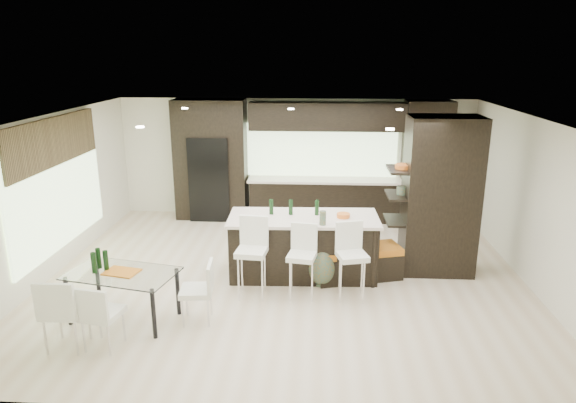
# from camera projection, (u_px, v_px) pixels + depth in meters

# --- Properties ---
(ground) EXTENTS (8.00, 8.00, 0.00)m
(ground) POSITION_uv_depth(u_px,v_px,m) (286.00, 275.00, 8.83)
(ground) COLOR beige
(ground) RESTS_ON ground
(back_wall) EXTENTS (8.00, 0.02, 2.70)m
(back_wall) POSITION_uv_depth(u_px,v_px,m) (295.00, 158.00, 11.81)
(back_wall) COLOR white
(back_wall) RESTS_ON ground
(left_wall) EXTENTS (0.02, 7.00, 2.70)m
(left_wall) POSITION_uv_depth(u_px,v_px,m) (50.00, 196.00, 8.68)
(left_wall) COLOR white
(left_wall) RESTS_ON ground
(right_wall) EXTENTS (0.02, 7.00, 2.70)m
(right_wall) POSITION_uv_depth(u_px,v_px,m) (534.00, 204.00, 8.23)
(right_wall) COLOR white
(right_wall) RESTS_ON ground
(ceiling) EXTENTS (8.00, 7.00, 0.02)m
(ceiling) POSITION_uv_depth(u_px,v_px,m) (286.00, 118.00, 8.08)
(ceiling) COLOR white
(ceiling) RESTS_ON ground
(window_left) EXTENTS (0.04, 3.20, 1.90)m
(window_left) POSITION_uv_depth(u_px,v_px,m) (59.00, 193.00, 8.87)
(window_left) COLOR #B2D199
(window_left) RESTS_ON left_wall
(window_back) EXTENTS (3.40, 0.04, 1.20)m
(window_back) POSITION_uv_depth(u_px,v_px,m) (322.00, 150.00, 11.68)
(window_back) COLOR #B2D199
(window_back) RESTS_ON back_wall
(stone_accent) EXTENTS (0.08, 3.00, 0.80)m
(stone_accent) POSITION_uv_depth(u_px,v_px,m) (54.00, 142.00, 8.62)
(stone_accent) COLOR brown
(stone_accent) RESTS_ON left_wall
(ceiling_spots) EXTENTS (4.00, 3.00, 0.02)m
(ceiling_spots) POSITION_uv_depth(u_px,v_px,m) (287.00, 117.00, 8.32)
(ceiling_spots) COLOR white
(ceiling_spots) RESTS_ON ceiling
(back_cabinetry) EXTENTS (6.80, 0.68, 2.70)m
(back_cabinetry) POSITION_uv_depth(u_px,v_px,m) (317.00, 161.00, 11.46)
(back_cabinetry) COLOR black
(back_cabinetry) RESTS_ON ground
(refrigerator) EXTENTS (0.90, 0.68, 1.90)m
(refrigerator) POSITION_uv_depth(u_px,v_px,m) (211.00, 178.00, 11.66)
(refrigerator) COLOR black
(refrigerator) RESTS_ON ground
(partition_column) EXTENTS (1.20, 0.80, 2.70)m
(partition_column) POSITION_uv_depth(u_px,v_px,m) (440.00, 196.00, 8.69)
(partition_column) COLOR black
(partition_column) RESTS_ON ground
(kitchen_island) EXTENTS (2.55, 1.17, 1.05)m
(kitchen_island) POSITION_uv_depth(u_px,v_px,m) (303.00, 246.00, 8.74)
(kitchen_island) COLOR black
(kitchen_island) RESTS_ON ground
(stool_left) EXTENTS (0.49, 0.49, 1.02)m
(stool_left) POSITION_uv_depth(u_px,v_px,m) (252.00, 266.00, 7.95)
(stool_left) COLOR white
(stool_left) RESTS_ON ground
(stool_mid) EXTENTS (0.48, 0.48, 0.94)m
(stool_mid) POSITION_uv_depth(u_px,v_px,m) (302.00, 269.00, 7.94)
(stool_mid) COLOR white
(stool_mid) RESTS_ON ground
(stool_right) EXTENTS (0.52, 0.52, 0.97)m
(stool_right) POSITION_uv_depth(u_px,v_px,m) (352.00, 269.00, 7.88)
(stool_right) COLOR white
(stool_right) RESTS_ON ground
(bench) EXTENTS (1.54, 0.92, 0.56)m
(bench) POSITION_uv_depth(u_px,v_px,m) (358.00, 263.00, 8.66)
(bench) COLOR black
(bench) RESTS_ON ground
(floor_vase) EXTENTS (0.47, 0.47, 1.27)m
(floor_vase) POSITION_uv_depth(u_px,v_px,m) (322.00, 249.00, 8.31)
(floor_vase) COLOR #4D5B41
(floor_vase) RESTS_ON ground
(dining_table) EXTENTS (1.64, 1.14, 0.72)m
(dining_table) POSITION_uv_depth(u_px,v_px,m) (124.00, 296.00, 7.29)
(dining_table) COLOR white
(dining_table) RESTS_ON ground
(chair_near) EXTENTS (0.53, 0.53, 0.84)m
(chair_near) POSITION_uv_depth(u_px,v_px,m) (103.00, 318.00, 6.58)
(chair_near) COLOR white
(chair_near) RESTS_ON ground
(chair_far) EXTENTS (0.51, 0.51, 0.93)m
(chair_far) POSITION_uv_depth(u_px,v_px,m) (66.00, 315.00, 6.57)
(chair_far) COLOR white
(chair_far) RESTS_ON ground
(chair_end) EXTENTS (0.48, 0.48, 0.82)m
(chair_end) POSITION_uv_depth(u_px,v_px,m) (197.00, 295.00, 7.22)
(chair_end) COLOR white
(chair_end) RESTS_ON ground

